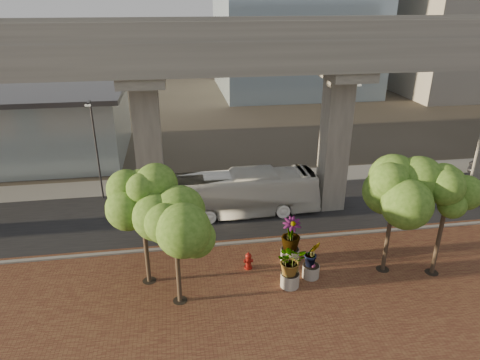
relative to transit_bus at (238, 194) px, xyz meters
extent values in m
plane|color=#332E25|center=(0.45, -1.84, -1.49)|extent=(160.00, 160.00, 0.00)
cube|color=brown|center=(0.45, -9.84, -1.46)|extent=(70.00, 13.00, 0.06)
cube|color=black|center=(0.45, 0.16, -1.47)|extent=(90.00, 8.00, 0.04)
cube|color=gray|center=(0.45, -3.84, -1.41)|extent=(70.00, 0.25, 0.16)
cube|color=gray|center=(0.45, 5.66, -1.46)|extent=(90.00, 3.00, 0.06)
cube|color=gray|center=(0.45, -1.44, 9.01)|extent=(72.00, 2.40, 1.80)
cube|color=gray|center=(0.45, 1.76, 9.01)|extent=(72.00, 2.40, 1.80)
cube|color=gray|center=(0.45, -2.54, 10.41)|extent=(72.00, 0.12, 1.00)
cube|color=gray|center=(0.45, 2.86, 10.41)|extent=(72.00, 0.12, 1.00)
cube|color=gray|center=(38.45, 34.16, 10.51)|extent=(18.00, 16.00, 24.00)
imported|color=silver|center=(0.00, 0.00, 0.00)|extent=(10.74, 2.61, 2.99)
cylinder|color=maroon|center=(-0.42, -6.38, -1.39)|extent=(0.44, 0.44, 0.10)
cylinder|color=maroon|center=(-0.42, -6.38, -1.03)|extent=(0.29, 0.29, 0.71)
sphere|color=maroon|center=(-0.42, -6.38, -0.68)|extent=(0.34, 0.34, 0.34)
cylinder|color=maroon|center=(-0.42, -6.38, -0.52)|extent=(0.10, 0.10, 0.12)
cylinder|color=maroon|center=(-0.42, -6.38, -0.97)|extent=(0.49, 0.19, 0.19)
cylinder|color=gray|center=(1.38, -8.21, -1.06)|extent=(0.95, 0.95, 0.74)
imported|color=#335917|center=(1.38, -8.21, 0.10)|extent=(2.12, 2.12, 1.59)
cylinder|color=#A59F95|center=(1.95, -6.09, -1.04)|extent=(1.02, 1.02, 0.79)
imported|color=#335917|center=(1.95, -6.09, 0.29)|extent=(2.49, 2.49, 1.87)
cylinder|color=#B0A89F|center=(2.66, -7.64, -1.09)|extent=(0.88, 0.88, 0.69)
imported|color=#335917|center=(2.66, -7.64, -0.01)|extent=(1.96, 1.96, 1.47)
cylinder|color=#463728|center=(-5.67, -6.69, 0.47)|extent=(0.22, 0.22, 3.82)
cylinder|color=black|center=(-5.67, -6.69, -1.43)|extent=(0.70, 0.70, 0.01)
cylinder|color=#463728|center=(-4.14, -8.51, 0.11)|extent=(0.22, 0.22, 3.08)
cylinder|color=black|center=(-4.14, -8.51, -1.43)|extent=(0.70, 0.70, 0.01)
cylinder|color=#463728|center=(6.70, -7.61, 0.33)|extent=(0.22, 0.22, 3.52)
cylinder|color=black|center=(6.70, -7.61, -1.43)|extent=(0.70, 0.70, 0.01)
cylinder|color=#463728|center=(9.15, -8.29, 0.44)|extent=(0.22, 0.22, 3.75)
cylinder|color=black|center=(9.15, -8.29, -1.43)|extent=(0.70, 0.70, 0.01)
cylinder|color=#2E2D32|center=(-9.36, 3.86, 2.12)|extent=(0.12, 0.12, 7.14)
cube|color=#2E2D32|center=(-9.36, 3.41, 5.69)|extent=(0.13, 0.89, 0.13)
cube|color=silver|center=(-9.36, 2.97, 5.60)|extent=(0.36, 0.18, 0.11)
cylinder|color=#2A2A2F|center=(9.09, 4.24, 2.47)|extent=(0.14, 0.14, 7.84)
cube|color=#2A2A2F|center=(9.09, 3.75, 6.39)|extent=(0.15, 0.98, 0.15)
cube|color=silver|center=(9.09, 3.26, 6.29)|extent=(0.39, 0.20, 0.12)
camera|label=1|loc=(-3.85, -25.39, 12.10)|focal=32.00mm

